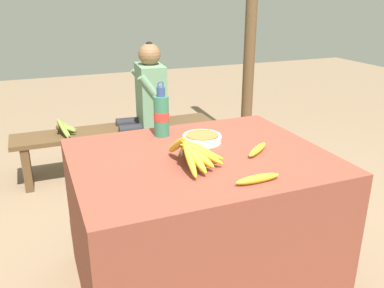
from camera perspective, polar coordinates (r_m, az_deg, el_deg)
ground_plane at (r=2.26m, az=1.00°, el=-18.61°), size 12.00×12.00×0.00m
market_counter at (r=2.05m, az=1.06°, el=-10.84°), size 1.17×0.94×0.72m
banana_bunch_ripe at (r=1.75m, az=0.03°, el=-0.97°), size 0.21×0.34×0.15m
serving_bowl at (r=2.05m, az=1.42°, el=0.87°), size 0.20×0.20×0.04m
water_bottle at (r=2.12m, az=-4.32°, el=4.11°), size 0.08×0.08×0.29m
loose_banana_front at (r=1.64m, az=9.22°, el=-4.83°), size 0.20×0.04×0.03m
loose_banana_side at (r=1.94m, az=9.19°, el=-0.76°), size 0.17×0.14×0.03m
wooden_bench at (r=3.41m, az=-10.44°, el=1.28°), size 1.64×0.32×0.38m
seated_vendor at (r=3.35m, az=-6.49°, el=6.14°), size 0.42×0.40×1.07m
banana_bunch_green at (r=3.32m, az=-17.61°, el=2.35°), size 0.17×0.29×0.14m
support_post_far at (r=3.83m, az=8.36°, el=18.42°), size 0.11×0.11×2.60m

